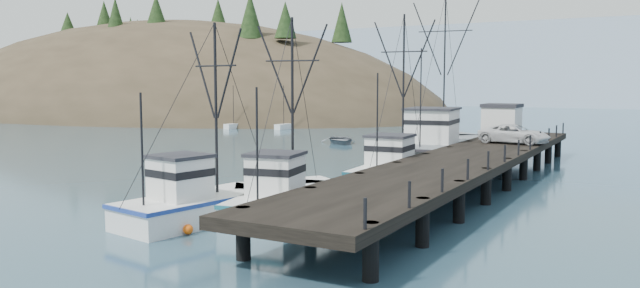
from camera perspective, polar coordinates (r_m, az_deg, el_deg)
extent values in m
plane|color=#28485A|center=(34.21, -18.62, -5.77)|extent=(400.00, 400.00, 0.00)
cube|color=black|center=(40.27, 13.15, -1.42)|extent=(6.00, 44.00, 0.50)
cylinder|color=black|center=(23.56, -7.04, -8.12)|extent=(0.56, 0.56, 2.00)
cylinder|color=black|center=(21.01, 4.66, -9.80)|extent=(0.56, 0.56, 2.00)
cylinder|color=black|center=(27.65, -0.88, -6.02)|extent=(0.56, 0.56, 2.00)
cylinder|color=black|center=(25.51, 9.36, -7.09)|extent=(0.56, 0.56, 2.00)
cylinder|color=black|center=(32.00, 3.62, -4.43)|extent=(0.56, 0.56, 2.00)
cylinder|color=black|center=(30.17, 12.60, -5.17)|extent=(0.56, 0.56, 2.00)
cylinder|color=black|center=(36.52, 7.01, -3.21)|extent=(0.56, 0.56, 2.00)
cylinder|color=black|center=(34.92, 14.95, -3.76)|extent=(0.56, 0.56, 2.00)
cylinder|color=black|center=(41.15, 9.64, -2.25)|extent=(0.56, 0.56, 2.00)
cylinder|color=black|center=(39.74, 16.73, -2.69)|extent=(0.56, 0.56, 2.00)
cylinder|color=black|center=(45.85, 11.73, -1.49)|extent=(0.56, 0.56, 2.00)
cylinder|color=black|center=(44.59, 18.12, -1.85)|extent=(0.56, 0.56, 2.00)
cylinder|color=black|center=(50.62, 13.43, -0.86)|extent=(0.56, 0.56, 2.00)
cylinder|color=black|center=(49.48, 19.24, -1.17)|extent=(0.56, 0.56, 2.00)
cylinder|color=black|center=(55.42, 14.84, -0.35)|extent=(0.56, 0.56, 2.00)
cylinder|color=black|center=(54.38, 20.15, -0.61)|extent=(0.56, 0.56, 2.00)
cylinder|color=black|center=(60.26, 16.02, 0.09)|extent=(0.56, 0.56, 2.00)
cylinder|color=black|center=(59.30, 20.92, -0.15)|extent=(0.56, 0.56, 2.00)
ellipsoid|color=#382D1E|center=(138.80, -14.18, 0.25)|extent=(132.00, 78.00, 51.00)
ellipsoid|color=black|center=(144.83, -14.57, 2.04)|extent=(109.20, 62.40, 41.60)
ellipsoid|color=black|center=(163.93, -26.38, 1.34)|extent=(57.60, 39.60, 32.40)
cube|color=beige|center=(100.72, -9.59, 2.59)|extent=(4.00, 5.00, 2.80)
cube|color=beige|center=(107.61, -10.76, 2.76)|extent=(4.00, 5.00, 2.80)
cube|color=beige|center=(103.12, -5.77, 2.71)|extent=(4.00, 5.00, 2.80)
cube|color=#9EB2C6|center=(193.14, 24.74, 3.15)|extent=(360.00, 40.00, 26.00)
cube|color=silver|center=(217.48, 11.79, 3.77)|extent=(180.00, 25.00, 18.00)
cube|color=white|center=(101.27, -7.42, 2.02)|extent=(1.00, 3.50, 0.90)
cylinder|color=black|center=(101.14, -7.44, 3.66)|extent=(0.08, 0.08, 6.00)
cube|color=white|center=(103.76, -9.65, 2.07)|extent=(1.00, 3.50, 0.90)
cylinder|color=black|center=(103.63, -9.68, 3.67)|extent=(0.08, 0.08, 6.00)
cube|color=white|center=(105.43, -8.19, 2.15)|extent=(1.00, 3.50, 0.90)
cylinder|color=black|center=(105.30, -8.21, 3.72)|extent=(0.08, 0.08, 6.00)
cube|color=white|center=(99.41, -10.66, 1.90)|extent=(1.00, 3.50, 0.90)
cylinder|color=black|center=(99.27, -10.69, 3.57)|extent=(0.08, 0.08, 6.00)
cube|color=white|center=(88.75, -3.33, 1.55)|extent=(1.00, 3.50, 0.90)
cylinder|color=black|center=(88.59, -3.34, 3.43)|extent=(0.08, 0.08, 6.00)
cube|color=white|center=(90.36, -7.90, 1.58)|extent=(1.00, 3.50, 0.90)
cylinder|color=black|center=(90.20, -7.92, 3.42)|extent=(0.08, 0.08, 6.00)
cube|color=white|center=(108.64, -9.49, 2.23)|extent=(1.00, 3.50, 0.90)
cylinder|color=black|center=(108.51, -9.51, 3.76)|extent=(0.08, 0.08, 6.00)
cube|color=white|center=(30.90, -3.33, -5.83)|extent=(4.61, 8.54, 1.60)
cube|color=white|center=(34.63, -0.84, -4.58)|extent=(3.11, 3.11, 1.60)
cube|color=#1B5F6D|center=(30.77, -3.34, -4.55)|extent=(4.71, 8.76, 0.18)
cube|color=silver|center=(29.65, -4.09, -2.89)|extent=(2.60, 2.66, 1.90)
cube|color=#26262B|center=(29.52, -4.11, -0.91)|extent=(2.82, 2.89, 0.16)
cylinder|color=black|center=(31.46, -2.54, 3.72)|extent=(0.14, 0.14, 8.58)
cylinder|color=black|center=(27.56, -5.77, -0.15)|extent=(0.10, 0.10, 5.15)
cube|color=white|center=(30.36, -11.07, -6.13)|extent=(4.50, 8.32, 1.60)
cube|color=white|center=(32.97, -5.78, -5.12)|extent=(3.14, 3.14, 1.60)
cube|color=navy|center=(30.23, -11.10, -4.83)|extent=(4.60, 8.53, 0.18)
cube|color=silver|center=(29.43, -12.65, -3.07)|extent=(2.58, 2.58, 1.90)
cube|color=#26262B|center=(29.29, -12.69, -1.08)|extent=(2.80, 2.81, 0.16)
cylinder|color=black|center=(30.55, -9.49, 3.23)|extent=(0.14, 0.14, 8.19)
cylinder|color=black|center=(28.05, -15.96, -0.48)|extent=(0.10, 0.10, 4.91)
cube|color=white|center=(41.28, 6.92, -2.96)|extent=(4.12, 9.43, 1.60)
cube|color=white|center=(45.63, 8.77, -2.17)|extent=(3.54, 3.54, 1.60)
cube|color=#164A58|center=(41.18, 6.93, -2.00)|extent=(4.21, 9.67, 0.18)
cube|color=silver|center=(39.94, 6.41, -0.71)|extent=(2.64, 2.75, 1.90)
cube|color=#26262B|center=(39.84, 6.42, 0.76)|extent=(2.87, 3.00, 0.16)
cylinder|color=black|center=(42.17, 7.63, 5.02)|extent=(0.14, 0.14, 9.85)
cylinder|color=black|center=(37.55, 5.26, 1.97)|extent=(0.10, 0.10, 5.91)
cube|color=slate|center=(52.38, 10.63, -0.87)|extent=(6.45, 15.00, 2.20)
cube|color=slate|center=(59.46, 12.21, -0.13)|extent=(5.04, 5.04, 2.20)
cube|color=black|center=(52.27, 10.65, 0.22)|extent=(6.59, 15.38, 0.18)
cube|color=silver|center=(50.35, 10.21, 1.63)|extent=(3.92, 4.44, 2.60)
cube|color=#26262B|center=(50.27, 10.23, 3.20)|extent=(4.26, 4.84, 0.16)
cylinder|color=black|center=(54.26, 11.31, 6.90)|extent=(0.14, 0.14, 12.09)
cylinder|color=black|center=(46.61, 9.19, 4.19)|extent=(0.10, 0.10, 7.26)
cube|color=silver|center=(55.50, 16.28, 1.96)|extent=(2.80, 3.00, 2.50)
cube|color=#26262B|center=(55.43, 16.32, 3.40)|extent=(3.00, 3.20, 0.30)
imported|color=silver|center=(49.31, 17.34, 0.88)|extent=(5.42, 2.95, 1.44)
imported|color=slate|center=(67.97, 1.89, 0.06)|extent=(6.33, 6.63, 1.12)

